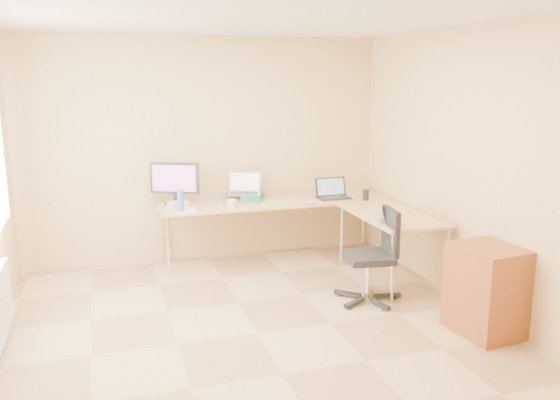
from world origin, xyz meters
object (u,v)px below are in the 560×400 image
object	(u,v)px
office_chair	(369,251)
cabinet	(486,292)
laptop_return	(391,212)
laptop_center	(244,184)
keyboard	(277,202)
desk_return	(390,247)
desk_main	(275,231)
laptop_black	(334,188)
monitor	(175,183)
water_bottle	(180,201)
mug	(232,204)
desk_fan	(185,192)

from	to	relation	value
office_chair	cabinet	world-z (taller)	office_chair
laptop_return	office_chair	bearing A→B (deg)	137.59
office_chair	laptop_return	bearing A→B (deg)	31.96
laptop_center	laptop_return	distance (m)	1.89
keyboard	cabinet	world-z (taller)	cabinet
desk_return	laptop_return	bearing A→B (deg)	-119.85
desk_main	laptop_black	bearing A→B (deg)	-7.03
monitor	laptop_center	distance (m)	0.81
desk_main	laptop_center	distance (m)	0.66
desk_main	laptop_black	world-z (taller)	laptop_black
water_bottle	laptop_center	bearing A→B (deg)	30.27
desk_return	mug	bearing A→B (deg)	155.59
monitor	office_chair	bearing A→B (deg)	-19.91
desk_return	cabinet	world-z (taller)	cabinet
desk_main	office_chair	bearing A→B (deg)	-71.41
desk_return	desk_fan	size ratio (longest dim) A/B	5.32
office_chair	cabinet	xyz separation A→B (m)	(0.63, -0.94, -0.14)
laptop_return	office_chair	xyz separation A→B (m)	(-0.29, -0.13, -0.34)
desk_main	cabinet	xyz separation A→B (m)	(1.13, -2.40, -0.01)
mug	desk_fan	distance (m)	0.66
keyboard	monitor	bearing A→B (deg)	149.92
desk_main	water_bottle	world-z (taller)	water_bottle
laptop_center	keyboard	bearing A→B (deg)	-23.43
desk_main	desk_fan	world-z (taller)	desk_fan
monitor	keyboard	bearing A→B (deg)	11.11
laptop_return	desk_main	bearing A→B (deg)	53.98
water_bottle	office_chair	bearing A→B (deg)	-36.41
mug	water_bottle	distance (m)	0.56
desk_fan	laptop_return	size ratio (longest dim) A/B	0.77
desk_main	office_chair	size ratio (longest dim) A/B	2.88
laptop_center	mug	world-z (taller)	laptop_center
keyboard	water_bottle	xyz separation A→B (m)	(-1.12, -0.15, 0.11)
laptop_black	laptop_return	distance (m)	1.25
desk_return	laptop_center	size ratio (longest dim) A/B	3.36
mug	office_chair	world-z (taller)	office_chair
laptop_black	laptop_center	bearing A→B (deg)	161.89
office_chair	desk_return	bearing A→B (deg)	51.56
laptop_center	cabinet	bearing A→B (deg)	-38.43
laptop_black	keyboard	bearing A→B (deg)	-179.53
laptop_return	office_chair	distance (m)	0.46
monitor	cabinet	xyz separation A→B (m)	(2.25, -2.56, -0.61)
desk_main	mug	bearing A→B (deg)	-152.56
keyboard	cabinet	bearing A→B (deg)	-79.59
monitor	water_bottle	size ratio (longest dim) A/B	2.23
laptop_center	water_bottle	world-z (taller)	laptop_center
desk_return	laptop_black	size ratio (longest dim) A/B	3.41
desk_main	mug	distance (m)	0.77
monitor	laptop_return	distance (m)	2.43
desk_return	mug	xyz separation A→B (m)	(-1.55, 0.70, 0.42)
desk_fan	cabinet	bearing A→B (deg)	-32.63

